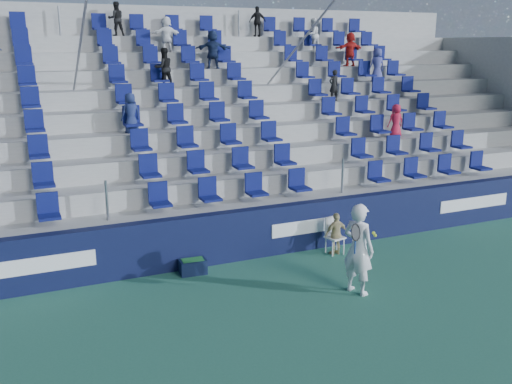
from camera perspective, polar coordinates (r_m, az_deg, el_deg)
ground at (r=11.08m, az=5.01°, el=-12.03°), size 70.00×70.00×0.00m
sponsor_wall at (r=13.48m, az=-1.37°, el=-4.27°), size 24.00×0.32×1.20m
grandstand at (r=17.80m, az=-7.71°, el=5.34°), size 24.00×8.17×6.63m
tennis_player at (r=11.73m, az=10.19°, el=-5.61°), size 0.74×0.81×1.90m
line_judge_chair at (r=14.02m, az=7.72°, el=-4.03°), size 0.47×0.48×0.90m
line_judge at (r=13.91m, az=8.02°, el=-4.16°), size 0.62×0.27×1.04m
ball_bin at (r=12.84m, az=-6.34°, el=-7.35°), size 0.61×0.42×0.33m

